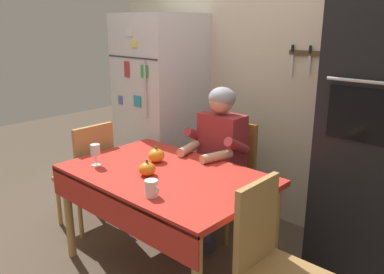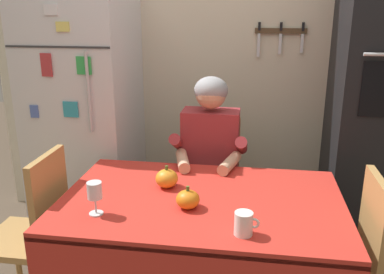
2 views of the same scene
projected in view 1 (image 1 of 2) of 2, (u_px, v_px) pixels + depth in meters
The scene contains 13 objects.
ground_plane at pixel (157, 273), 2.81m from camera, with size 10.00×10.00×0.00m, color brown.
back_wall_assembly at pixel (274, 73), 3.36m from camera, with size 3.70×0.13×2.60m.
refrigerator at pixel (161, 109), 3.85m from camera, with size 0.68×0.71×1.80m.
wall_oven at pixel (378, 130), 2.54m from camera, with size 0.60×0.64×2.10m.
dining_table at pixel (163, 185), 2.68m from camera, with size 1.40×0.90×0.74m.
chair_behind_person at pixel (230, 172), 3.30m from camera, with size 0.40×0.40×0.93m.
seated_person at pixel (216, 152), 3.10m from camera, with size 0.47×0.55×1.25m.
chair_left_side at pixel (89, 172), 3.30m from camera, with size 0.40×0.40×0.93m.
chair_right_side at pixel (271, 259), 2.09m from camera, with size 0.40×0.40×0.93m.
coffee_mug at pixel (152, 188), 2.29m from camera, with size 0.11×0.08×0.10m.
wine_glass at pixel (95, 151), 2.77m from camera, with size 0.07×0.07×0.16m.
pumpkin_large at pixel (147, 169), 2.61m from camera, with size 0.11×0.11×0.11m.
pumpkin_medium at pixel (156, 155), 2.86m from camera, with size 0.12×0.12×0.12m.
Camera 1 is at (1.82, -1.62, 1.72)m, focal length 36.80 mm.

